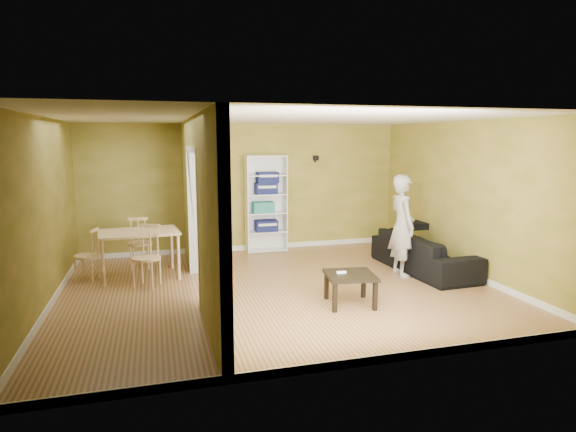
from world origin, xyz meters
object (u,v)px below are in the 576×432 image
object	(u,v)px
person	(402,217)
chair_far	(140,242)
coffee_table	(350,279)
chair_left	(87,255)
sofa	(424,247)
chair_near	(146,256)
dining_table	(139,236)
bookshelf	(265,203)

from	to	relation	value
person	chair_far	xyz separation A→B (m)	(-4.27, 1.71, -0.53)
coffee_table	chair_left	xyz separation A→B (m)	(-3.68, 2.24, 0.06)
person	coffee_table	distance (m)	1.92
chair_far	sofa	bearing A→B (deg)	167.52
coffee_table	chair_near	world-z (taller)	chair_near
person	dining_table	distance (m)	4.40
sofa	coffee_table	bearing A→B (deg)	120.80
person	chair_near	xyz separation A→B (m)	(-4.15, 0.48, -0.52)
person	bookshelf	bearing A→B (deg)	39.60
chair_near	sofa	bearing A→B (deg)	19.72
dining_table	chair_near	bearing A→B (deg)	-78.60
person	chair_left	xyz separation A→B (m)	(-5.09, 1.10, -0.57)
bookshelf	coffee_table	bearing A→B (deg)	-83.82
chair_near	chair_far	size ratio (longest dim) A/B	1.03
dining_table	chair_left	bearing A→B (deg)	176.39
dining_table	chair_left	size ratio (longest dim) A/B	1.46
chair_left	coffee_table	bearing A→B (deg)	76.45
person	bookshelf	xyz separation A→B (m)	(-1.79, 2.44, -0.02)
chair_far	chair_left	bearing A→B (deg)	42.33
sofa	chair_far	bearing A→B (deg)	68.96
person	bookshelf	world-z (taller)	person
bookshelf	chair_far	size ratio (longest dim) A/B	2.09
bookshelf	dining_table	size ratio (longest dim) A/B	1.56
bookshelf	coffee_table	world-z (taller)	bookshelf
bookshelf	chair_near	xyz separation A→B (m)	(-2.35, -1.95, -0.50)
chair_near	dining_table	bearing A→B (deg)	125.24
dining_table	chair_left	world-z (taller)	chair_left
sofa	bookshelf	distance (m)	3.30
chair_left	sofa	bearing A→B (deg)	98.13
coffee_table	dining_table	bearing A→B (deg)	142.56
chair_left	chair_near	world-z (taller)	chair_near
coffee_table	chair_near	distance (m)	3.19
person	dining_table	world-z (taller)	person
coffee_table	chair_near	size ratio (longest dim) A/B	0.68
bookshelf	chair_near	distance (m)	3.10
bookshelf	dining_table	xyz separation A→B (m)	(-2.47, -1.39, -0.28)
coffee_table	dining_table	size ratio (longest dim) A/B	0.52
chair_left	chair_far	size ratio (longest dim) A/B	0.91
sofa	dining_table	xyz separation A→B (m)	(-4.78, 0.90, 0.29)
sofa	coffee_table	xyz separation A→B (m)	(-1.93, -1.29, -0.05)
bookshelf	chair_left	distance (m)	3.60
sofa	chair_far	distance (m)	5.04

